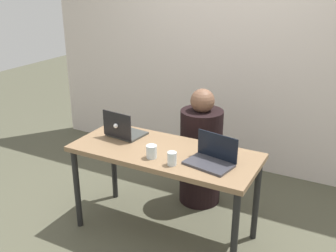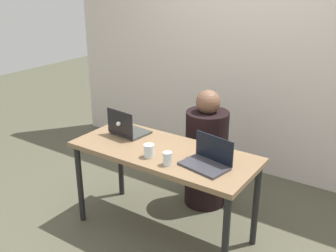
{
  "view_description": "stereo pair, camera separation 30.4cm",
  "coord_description": "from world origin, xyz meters",
  "px_view_note": "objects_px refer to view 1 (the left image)",
  "views": [
    {
      "loc": [
        1.32,
        -2.45,
        2.04
      ],
      "look_at": [
        0.0,
        0.06,
        0.94
      ],
      "focal_mm": 42.0,
      "sensor_mm": 36.0,
      "label": 1
    },
    {
      "loc": [
        1.58,
        -2.29,
        2.04
      ],
      "look_at": [
        0.0,
        0.06,
        0.94
      ],
      "focal_mm": 42.0,
      "sensor_mm": 36.0,
      "label": 2
    }
  ],
  "objects_px": {
    "laptop_front_right": "(212,158)",
    "water_glass_center": "(152,152)",
    "laptop_back_left": "(123,131)",
    "water_glass_right": "(172,159)",
    "person_at_center": "(201,153)"
  },
  "relations": [
    {
      "from": "laptop_front_right",
      "to": "water_glass_center",
      "type": "bearing_deg",
      "value": -153.76
    },
    {
      "from": "laptop_back_left",
      "to": "water_glass_right",
      "type": "height_order",
      "value": "laptop_back_left"
    },
    {
      "from": "laptop_front_right",
      "to": "water_glass_center",
      "type": "relative_size",
      "value": 3.71
    },
    {
      "from": "person_at_center",
      "to": "laptop_back_left",
      "type": "xyz_separation_m",
      "value": [
        -0.49,
        -0.52,
        0.32
      ]
    },
    {
      "from": "person_at_center",
      "to": "water_glass_right",
      "type": "relative_size",
      "value": 11.17
    },
    {
      "from": "laptop_back_left",
      "to": "water_glass_center",
      "type": "height_order",
      "value": "laptop_back_left"
    },
    {
      "from": "laptop_back_left",
      "to": "water_glass_right",
      "type": "bearing_deg",
      "value": 161.3
    },
    {
      "from": "water_glass_right",
      "to": "water_glass_center",
      "type": "bearing_deg",
      "value": 170.07
    },
    {
      "from": "person_at_center",
      "to": "laptop_front_right",
      "type": "relative_size",
      "value": 3.0
    },
    {
      "from": "person_at_center",
      "to": "laptop_back_left",
      "type": "relative_size",
      "value": 3.52
    },
    {
      "from": "laptop_front_right",
      "to": "laptop_back_left",
      "type": "distance_m",
      "value": 0.86
    },
    {
      "from": "laptop_back_left",
      "to": "laptop_front_right",
      "type": "bearing_deg",
      "value": 177.5
    },
    {
      "from": "laptop_front_right",
      "to": "laptop_back_left",
      "type": "relative_size",
      "value": 1.17
    },
    {
      "from": "person_at_center",
      "to": "water_glass_center",
      "type": "height_order",
      "value": "person_at_center"
    },
    {
      "from": "laptop_front_right",
      "to": "water_glass_center",
      "type": "distance_m",
      "value": 0.45
    }
  ]
}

